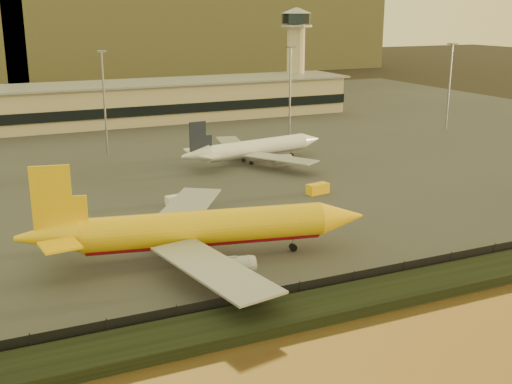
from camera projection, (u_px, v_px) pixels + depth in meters
ground at (293, 258)px, 94.01m from camera, size 900.00×900.00×0.00m
embankment at (358, 299)px, 78.96m from camera, size 320.00×7.00×1.40m
tarmac at (132, 141)px, 177.00m from camera, size 320.00×220.00×0.20m
perimeter_fence at (341, 282)px, 82.30m from camera, size 300.00×0.05×2.20m
terminal_building at (60, 107)px, 196.18m from camera, size 202.00×25.00×12.60m
control_tower at (296, 48)px, 230.64m from camera, size 11.20×11.20×35.50m
apron_light_masts at (208, 89)px, 161.26m from camera, size 152.20×12.20×25.40m
dhl_cargo_jet at (199, 230)px, 91.82m from camera, size 49.96×48.18×14.99m
white_narrowbody_jet at (255, 148)px, 150.91m from camera, size 38.81×37.43×11.18m
gse_vehicle_yellow at (318, 189)px, 125.64m from camera, size 4.75×2.73×2.01m
gse_vehicle_white at (176, 200)px, 118.69m from camera, size 4.08×2.27×1.74m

